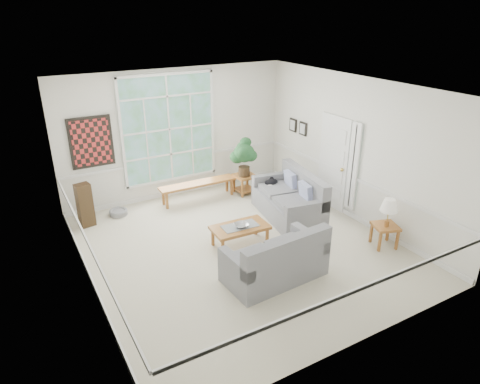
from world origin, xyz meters
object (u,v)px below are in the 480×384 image
loveseat_front (275,254)px  end_table (245,184)px  loveseat_right (288,196)px  coffee_table (240,235)px  side_table (384,235)px

loveseat_front → end_table: 3.61m
loveseat_right → end_table: 1.60m
coffee_table → loveseat_front: bearing=-89.0°
loveseat_right → end_table: bearing=105.1°
loveseat_right → loveseat_front: loveseat_right is taller
loveseat_front → coffee_table: (0.03, 1.22, -0.25)m
loveseat_right → loveseat_front: size_ratio=1.10×
loveseat_right → side_table: 2.14m
end_table → side_table: size_ratio=1.07×
side_table → loveseat_front: bearing=175.8°
end_table → loveseat_right: bearing=-84.3°
loveseat_right → coffee_table: bearing=-151.0°
loveseat_front → side_table: bearing=-7.4°
coffee_table → side_table: bearing=-27.9°
coffee_table → end_table: (1.34, 2.11, 0.04)m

